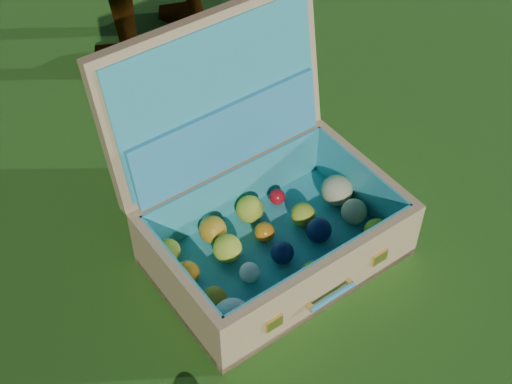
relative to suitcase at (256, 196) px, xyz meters
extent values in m
plane|color=#215114|center=(-0.01, -0.16, -0.16)|extent=(60.00, 60.00, 0.00)
cube|color=tan|center=(0.00, -0.08, -0.15)|extent=(0.63, 0.44, 0.02)
cube|color=tan|center=(-0.01, -0.27, -0.07)|extent=(0.61, 0.06, 0.18)
cube|color=tan|center=(0.01, 0.11, -0.07)|extent=(0.61, 0.06, 0.18)
cube|color=tan|center=(-0.29, -0.07, -0.07)|extent=(0.04, 0.36, 0.18)
cube|color=tan|center=(0.29, -0.10, -0.07)|extent=(0.04, 0.36, 0.18)
cube|color=teal|center=(0.00, -0.08, -0.14)|extent=(0.58, 0.39, 0.01)
cube|color=teal|center=(-0.01, -0.26, -0.06)|extent=(0.56, 0.04, 0.16)
cube|color=teal|center=(0.01, 0.09, -0.06)|extent=(0.56, 0.04, 0.16)
cube|color=teal|center=(-0.28, -0.07, -0.06)|extent=(0.03, 0.36, 0.16)
cube|color=teal|center=(0.28, -0.10, -0.06)|extent=(0.03, 0.36, 0.16)
cube|color=tan|center=(0.01, 0.18, 0.21)|extent=(0.61, 0.15, 0.40)
cube|color=teal|center=(0.01, 0.15, 0.22)|extent=(0.57, 0.11, 0.36)
cube|color=teal|center=(0.01, 0.12, 0.11)|extent=(0.54, 0.08, 0.17)
cube|color=#F2C659|center=(-0.18, -0.28, -0.07)|extent=(0.05, 0.01, 0.04)
cube|color=#F2C659|center=(0.15, -0.30, -0.07)|extent=(0.05, 0.01, 0.04)
cylinder|color=teal|center=(-0.01, -0.30, -0.09)|extent=(0.13, 0.02, 0.01)
cube|color=#F2C659|center=(-0.07, -0.29, -0.09)|extent=(0.01, 0.02, 0.01)
cube|color=#F2C659|center=(0.05, -0.30, -0.09)|extent=(0.01, 0.02, 0.01)
sphere|color=white|center=(-0.23, -0.20, -0.09)|extent=(0.09, 0.09, 0.09)
sphere|color=orange|center=(-0.14, -0.21, -0.10)|extent=(0.06, 0.06, 0.06)
sphere|color=gold|center=(0.00, -0.22, -0.10)|extent=(0.07, 0.07, 0.07)
sphere|color=red|center=(0.10, -0.22, -0.11)|extent=(0.05, 0.05, 0.05)
sphere|color=gold|center=(0.22, -0.22, -0.10)|extent=(0.07, 0.07, 0.07)
sphere|color=#BF8019|center=(-0.23, -0.12, -0.11)|extent=(0.06, 0.06, 0.06)
sphere|color=white|center=(-0.11, -0.11, -0.11)|extent=(0.05, 0.05, 0.05)
sphere|color=#0E1947|center=(-0.01, -0.12, -0.11)|extent=(0.06, 0.06, 0.06)
sphere|color=#0E1947|center=(0.11, -0.12, -0.10)|extent=(0.07, 0.07, 0.07)
sphere|color=#C6BF8C|center=(0.23, -0.13, -0.10)|extent=(0.07, 0.07, 0.07)
sphere|color=orange|center=(-0.24, -0.02, -0.10)|extent=(0.07, 0.07, 0.07)
sphere|color=gold|center=(-0.11, -0.02, -0.10)|extent=(0.07, 0.07, 0.07)
sphere|color=orange|center=(0.00, -0.03, -0.11)|extent=(0.05, 0.05, 0.05)
sphere|color=gold|center=(0.12, -0.05, -0.10)|extent=(0.07, 0.07, 0.07)
sphere|color=#C6BF8C|center=(0.24, -0.05, -0.09)|extent=(0.09, 0.09, 0.09)
sphere|color=gold|center=(-0.23, 0.07, -0.10)|extent=(0.06, 0.06, 0.06)
sphere|color=#BF8019|center=(-0.10, 0.05, -0.10)|extent=(0.07, 0.07, 0.07)
sphere|color=gold|center=(0.02, 0.05, -0.10)|extent=(0.07, 0.07, 0.07)
sphere|color=red|center=(0.11, 0.05, -0.11)|extent=(0.04, 0.04, 0.04)
camera|label=1|loc=(-0.78, -0.95, 1.30)|focal=50.00mm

